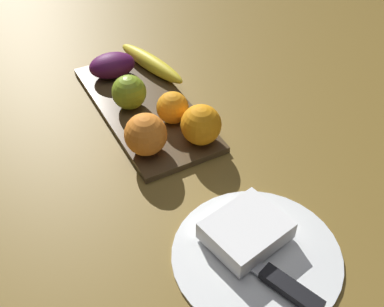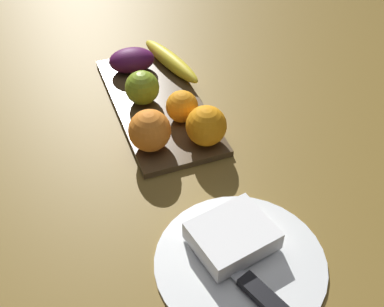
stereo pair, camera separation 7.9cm
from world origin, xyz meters
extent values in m
plane|color=brown|center=(0.00, 0.00, 0.00)|extent=(2.40, 2.40, 0.00)
cube|color=#4A3720|center=(0.05, 0.01, 0.01)|extent=(0.37, 0.16, 0.01)
sphere|color=#82A223|center=(0.06, 0.04, 0.05)|extent=(0.07, 0.07, 0.07)
ellipsoid|color=yellow|center=(0.15, -0.05, 0.03)|extent=(0.20, 0.08, 0.03)
sphere|color=orange|center=(-0.02, -0.02, 0.04)|extent=(0.06, 0.06, 0.06)
sphere|color=orange|center=(-0.08, 0.06, 0.05)|extent=(0.07, 0.07, 0.07)
sphere|color=orange|center=(-0.10, -0.03, 0.05)|extent=(0.07, 0.07, 0.07)
ellipsoid|color=#521545|center=(0.17, 0.03, 0.04)|extent=(0.08, 0.10, 0.05)
cylinder|color=white|center=(-0.34, 0.01, 0.00)|extent=(0.25, 0.25, 0.01)
cube|color=white|center=(-0.31, 0.01, 0.03)|extent=(0.11, 0.13, 0.03)
cube|color=silver|center=(-0.36, 0.03, 0.01)|extent=(0.15, 0.07, 0.00)
cube|color=black|center=(-0.42, 0.01, 0.02)|extent=(0.09, 0.05, 0.01)
camera|label=1|loc=(-0.65, 0.29, 0.58)|focal=44.76mm
camera|label=2|loc=(-0.69, 0.21, 0.58)|focal=44.76mm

